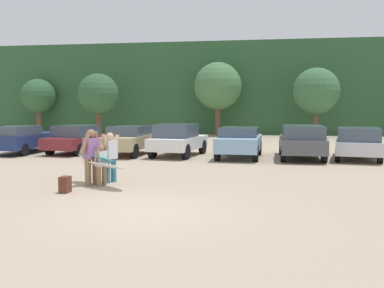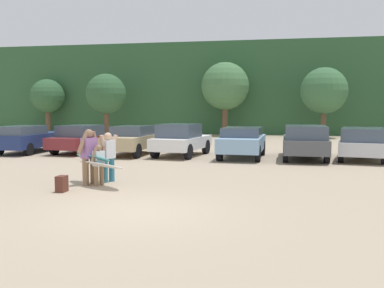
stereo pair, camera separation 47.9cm
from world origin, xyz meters
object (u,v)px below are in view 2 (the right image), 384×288
Objects in this scene: person_adult at (89,153)px; parked_car_silver at (362,143)px; parked_car_sky_blue at (242,141)px; surfboard_white at (101,165)px; parked_car_navy at (29,138)px; surfboard_teal at (93,158)px; backpack_dropped at (62,184)px; parked_car_dark_gray at (305,141)px; parked_car_white at (181,139)px; person_companion at (108,154)px; parked_car_tan at (132,139)px; person_child at (99,162)px; parked_car_maroon at (84,138)px.

parked_car_silver is at bearing -111.12° from person_adult.
parked_car_sky_blue reaches higher than surfboard_white.
parked_car_navy is 2.22× the size of surfboard_white.
backpack_dropped is at bearing 111.41° from surfboard_teal.
parked_car_dark_gray is at bearing -96.27° from surfboard_white.
parked_car_silver is at bearing 44.31° from backpack_dropped.
parked_car_white is 2.96m from parked_car_sky_blue.
parked_car_dark_gray is 10.42m from person_adult.
surfboard_white is (-0.58, -8.33, -0.16)m from parked_car_white.
parked_car_navy is 3.01× the size of person_companion.
parked_car_tan reaches higher than surfboard_teal.
parked_car_dark_gray is 10.31m from surfboard_white.
parked_car_navy is 13.86m from parked_car_dark_gray.
person_companion is at bearing 156.11° from parked_car_sky_blue.
parked_car_navy is 11.06m from parked_car_sky_blue.
backpack_dropped is at bearing -169.71° from parked_car_tan.
parked_car_silver is 3.82× the size of person_child.
parked_car_sky_blue is 10.08m from backpack_dropped.
person_companion is at bearing -66.23° from person_child.
person_companion is at bearing 140.46° from parked_car_silver.
parked_car_silver reaches higher than parked_car_tan.
person_adult is at bearing 82.58° from person_companion.
backpack_dropped is at bearing 85.15° from surfboard_white.
parked_car_sky_blue is 2.31× the size of surfboard_teal.
person_companion is at bearing -52.52° from surfboard_white.
parked_car_silver reaches higher than backpack_dropped.
parked_car_navy is at bearing 97.72° from parked_car_white.
surfboard_teal is (7.12, -8.13, 0.06)m from parked_car_navy.
parked_car_sky_blue is (8.26, -0.90, 0.06)m from parked_car_maroon.
parked_car_white reaches higher than parked_car_tan.
parked_car_tan is 2.47m from parked_car_white.
parked_car_dark_gray reaches higher than backpack_dropped.
parked_car_maroon is 1.15× the size of parked_car_tan.
parked_car_tan is at bearing 89.16° from parked_car_sky_blue.
person_child is at bearing 61.71° from backpack_dropped.
surfboard_white is at bearing 176.23° from surfboard_teal.
parked_car_tan reaches higher than parked_car_navy.
parked_car_dark_gray is at bearing -83.32° from parked_car_white.
parked_car_white is 0.89× the size of parked_car_silver.
backpack_dropped is at bearing -144.02° from parked_car_navy.
parked_car_dark_gray is (13.86, -0.33, 0.07)m from parked_car_navy.
surfboard_teal is (1.49, -8.09, 0.05)m from parked_car_tan.
person_companion reaches higher than surfboard_white.
parked_car_sky_blue is (11.05, -0.35, 0.03)m from parked_car_navy.
parked_car_dark_gray is at bearing -101.20° from person_child.
person_child is (1.76, -8.27, -0.07)m from parked_car_tan.
parked_car_tan is 8.46m from person_child.
surfboard_teal is at bearing -138.43° from parked_car_navy.
person_child is (0.34, -0.09, -0.26)m from person_adult.
person_companion reaches higher than parked_car_tan.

